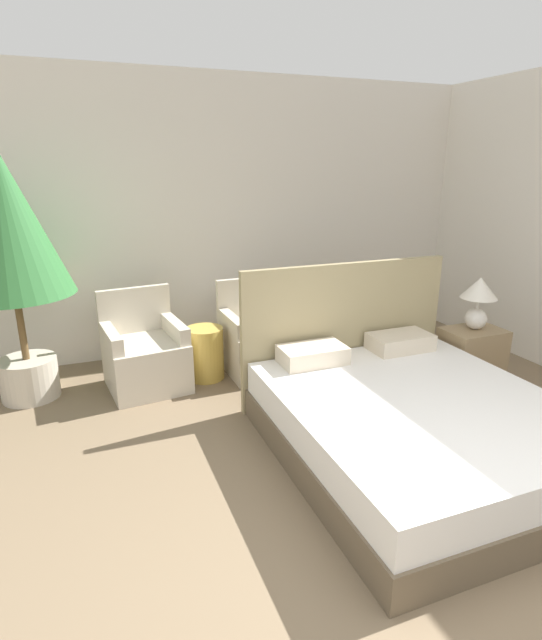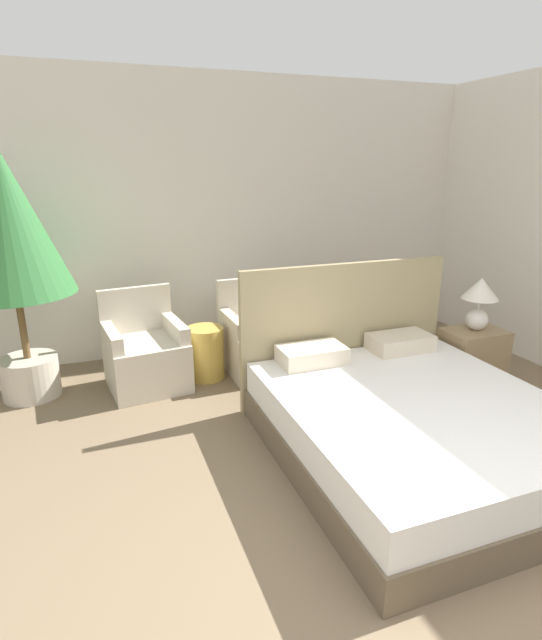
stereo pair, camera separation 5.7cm
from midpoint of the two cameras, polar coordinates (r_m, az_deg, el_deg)
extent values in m
plane|color=#7A664C|center=(2.84, 25.42, -29.69)|extent=(16.00, 16.00, 0.00)
cube|color=silver|center=(5.57, -3.85, 11.68)|extent=(10.00, 0.06, 2.90)
cube|color=brown|center=(3.77, 16.60, -13.53)|extent=(1.86, 2.11, 0.23)
cube|color=white|center=(3.66, 16.93, -10.38)|extent=(1.82, 2.07, 0.24)
cube|color=tan|center=(4.39, 8.78, -1.38)|extent=(1.90, 0.06, 1.22)
cube|color=beige|center=(4.04, 5.07, -3.98)|extent=(0.53, 0.31, 0.14)
cube|color=beige|center=(4.45, 14.89, -2.48)|extent=(0.53, 0.31, 0.14)
cube|color=beige|center=(4.79, -13.67, -4.88)|extent=(0.76, 0.76, 0.46)
cube|color=beige|center=(4.94, -14.92, 1.19)|extent=(0.69, 0.14, 0.44)
cube|color=beige|center=(4.64, -17.44, -1.93)|extent=(0.17, 0.63, 0.15)
cube|color=beige|center=(4.75, -10.53, -0.92)|extent=(0.17, 0.63, 0.15)
cube|color=beige|center=(5.02, -0.87, -3.31)|extent=(0.70, 0.71, 0.46)
cube|color=beige|center=(5.17, -2.16, 2.49)|extent=(0.68, 0.08, 0.44)
cube|color=beige|center=(4.83, -4.12, -0.37)|extent=(0.12, 0.62, 0.15)
cube|color=beige|center=(5.03, 2.21, 0.40)|extent=(0.12, 0.62, 0.15)
cylinder|color=beige|center=(4.98, -25.49, -5.87)|extent=(0.49, 0.49, 0.37)
cylinder|color=brown|center=(4.82, -26.22, -0.65)|extent=(0.06, 0.06, 0.59)
cone|color=#2D6B33|center=(4.65, -27.73, 10.03)|extent=(0.98, 0.98, 1.23)
cube|color=#937A56|center=(5.03, 22.27, -4.07)|extent=(0.54, 0.38, 0.55)
sphere|color=white|center=(4.94, 22.77, 0.06)|extent=(0.20, 0.20, 0.20)
cylinder|color=white|center=(4.90, 22.97, 1.70)|extent=(0.02, 0.02, 0.10)
cone|color=silver|center=(4.87, 23.17, 3.33)|extent=(0.33, 0.33, 0.19)
cylinder|color=gold|center=(4.88, -7.16, -3.75)|extent=(0.36, 0.36, 0.51)
camera|label=1|loc=(0.03, -89.64, 0.11)|focal=28.00mm
camera|label=2|loc=(0.03, 90.36, -0.11)|focal=28.00mm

